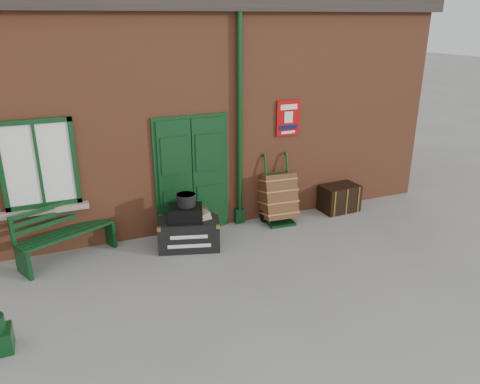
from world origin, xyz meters
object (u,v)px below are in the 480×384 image
bench (64,231)px  porter_trolley (278,197)px  houdini_trunk (189,234)px  dark_trunk (339,198)px

bench → porter_trolley: porter_trolley is taller
houdini_trunk → dark_trunk: (3.46, 0.43, 0.02)m
houdini_trunk → bench: bearing=-175.8°
houdini_trunk → porter_trolley: porter_trolley is taller
bench → houdini_trunk: 2.13m
bench → houdini_trunk: size_ratio=1.55×
porter_trolley → dark_trunk: bearing=3.9°
dark_trunk → houdini_trunk: bearing=-176.1°
houdini_trunk → porter_trolley: 2.07m
houdini_trunk → dark_trunk: 3.49m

